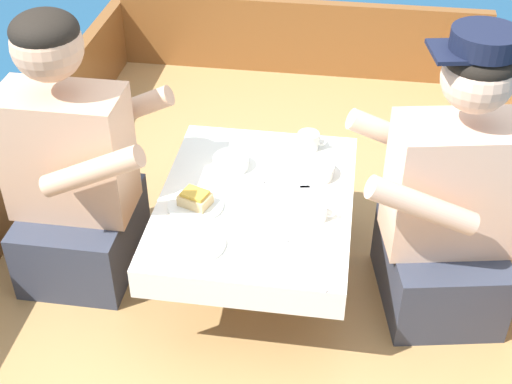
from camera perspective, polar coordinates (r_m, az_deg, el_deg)
name	(u,v)px	position (r m, az deg, el deg)	size (l,w,h in m)	color
ground_plane	(260,317)	(2.86, 0.30, -9.99)	(60.00, 60.00, 0.00)	navy
boat_deck	(260,289)	(2.74, 0.31, -7.73)	(2.01, 3.05, 0.32)	#A87F4C
gunwale_port	(0,198)	(2.80, -19.80, -0.42)	(0.06, 3.05, 0.34)	brown
bow_coaming	(301,38)	(3.78, 3.64, 12.23)	(1.89, 0.06, 0.39)	brown
cockpit_table	(256,206)	(2.35, 0.00, -1.09)	(0.63, 0.81, 0.36)	#B2B2B7
person_port	(73,174)	(2.45, -14.44, 1.42)	(0.52, 0.44, 0.96)	#333847
person_starboard	(450,206)	(2.31, 15.23, -1.06)	(0.58, 0.52, 0.98)	#333847
plate_sandwich	(196,205)	(2.29, -4.85, -1.06)	(0.18, 0.18, 0.01)	silver
plate_bread	(196,244)	(2.15, -4.82, -4.14)	(0.18, 0.18, 0.01)	silver
sandwich	(195,198)	(2.28, -4.89, -0.51)	(0.11, 0.10, 0.05)	tan
bowl_port_near	(231,162)	(2.46, -2.02, 2.45)	(0.12, 0.12, 0.04)	silver
bowl_starboard_near	(313,170)	(2.42, 4.59, 1.79)	(0.14, 0.14, 0.04)	silver
coffee_cup_port	(316,211)	(2.23, 4.86, -1.54)	(0.10, 0.07, 0.05)	silver
coffee_cup_starboard	(309,140)	(2.56, 4.23, 4.14)	(0.10, 0.08, 0.06)	silver
utensil_knife_starboard	(315,272)	(2.06, 4.77, -6.37)	(0.09, 0.16, 0.00)	silver
utensil_fork_starboard	(290,187)	(2.37, 2.71, 0.38)	(0.17, 0.04, 0.00)	silver
utensil_spoon_center	(289,248)	(2.13, 2.65, -4.50)	(0.10, 0.15, 0.01)	silver
utensil_spoon_starboard	(256,197)	(2.32, -0.03, -0.43)	(0.17, 0.05, 0.01)	silver
utensil_spoon_port	(252,186)	(2.37, -0.36, 0.47)	(0.12, 0.14, 0.01)	silver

